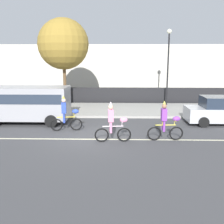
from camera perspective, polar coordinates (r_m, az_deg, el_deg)
ground_plane at (r=13.26m, az=-4.76°, el=-5.27°), size 80.00×80.00×0.00m
road_centre_line at (r=12.79m, az=-5.00°, el=-5.91°), size 36.00×0.14×0.01m
sidewalk_curb at (r=19.53m, az=-2.74°, el=0.54°), size 60.00×5.00×0.15m
fence_line at (r=22.28m, az=-2.22°, el=3.57°), size 40.00×0.08×1.40m
building_backdrop at (r=30.64m, az=0.51°, el=9.36°), size 28.00×8.00×5.15m
parade_cyclist_cobalt at (r=14.21m, az=-9.92°, el=-0.75°), size 1.71×0.52×1.92m
parade_cyclist_pink at (r=12.15m, az=0.27°, el=-2.71°), size 1.72×0.50×1.92m
parade_cyclist_purple at (r=12.63m, az=11.66°, el=-2.40°), size 1.72×0.50×1.92m
parked_van_grey at (r=16.45m, az=-17.90°, el=2.11°), size 5.00×2.22×2.18m
parked_car_silver at (r=16.78m, az=22.61°, el=0.22°), size 4.10×1.92×1.64m
street_lamp_post at (r=21.23m, az=12.16°, el=11.82°), size 0.36×0.36×5.86m
street_tree_near_lamp at (r=20.13m, az=-10.54°, el=14.33°), size 3.73×3.73×6.57m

